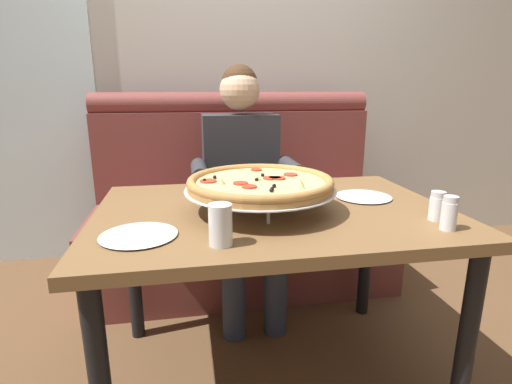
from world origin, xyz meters
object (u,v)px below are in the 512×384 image
plate_near_left (138,233)px  diner_main (243,175)px  dining_table (273,230)px  shaker_parmesan (437,208)px  pizza (260,184)px  booth_bench (240,215)px  plate_near_right (364,195)px  shaker_oregano (449,216)px  drinking_glass (221,227)px

plate_near_left → diner_main: bearing=62.6°
dining_table → shaker_parmesan: 0.57m
pizza → booth_bench: bearing=86.7°
booth_bench → plate_near_right: booth_bench is taller
diner_main → shaker_parmesan: size_ratio=12.84×
booth_bench → plate_near_left: size_ratio=7.47×
diner_main → shaker_oregano: 1.09m
shaker_parmesan → drinking_glass: (-0.74, -0.09, 0.01)m
shaker_parmesan → plate_near_right: size_ratio=0.44×
shaker_oregano → plate_near_right: bearing=104.1°
booth_bench → plate_near_left: (-0.46, -1.12, 0.34)m
pizza → drinking_glass: 0.34m
plate_near_left → pizza: bearing=24.6°
dining_table → shaker_oregano: (0.49, -0.32, 0.13)m
diner_main → plate_near_left: diner_main is taller
plate_near_right → drinking_glass: (-0.62, -0.39, 0.04)m
pizza → plate_near_right: bearing=12.3°
booth_bench → dining_table: size_ratio=1.35×
pizza → plate_near_right: 0.47m
shaker_parmesan → drinking_glass: 0.74m
booth_bench → shaker_parmesan: 1.30m
shaker_parmesan → shaker_oregano: 0.09m
booth_bench → shaker_parmesan: bearing=-65.8°
shaker_oregano → plate_near_left: 0.96m
booth_bench → plate_near_left: booth_bench is taller
dining_table → shaker_oregano: bearing=-32.7°
drinking_glass → diner_main: bearing=78.0°
plate_near_left → drinking_glass: drinking_glass is taller
dining_table → drinking_glass: 0.41m
plate_near_right → drinking_glass: size_ratio=1.86×
shaker_oregano → plate_near_right: (-0.10, 0.39, -0.04)m
shaker_parmesan → plate_near_left: shaker_parmesan is taller
pizza → shaker_oregano: (0.54, -0.30, -0.06)m
dining_table → shaker_oregano: size_ratio=11.81×
booth_bench → plate_near_right: 0.98m
pizza → plate_near_left: pizza is taller
diner_main → plate_near_left: size_ratio=5.48×
diner_main → drinking_glass: bearing=-102.0°
shaker_oregano → plate_near_left: (-0.95, 0.11, -0.04)m
diner_main → pizza: (-0.03, -0.67, 0.12)m
pizza → plate_near_left: (-0.41, -0.19, -0.09)m
dining_table → plate_near_right: size_ratio=5.75×
shaker_oregano → drinking_glass: size_ratio=0.91×
plate_near_left → drinking_glass: 0.26m
dining_table → booth_bench: bearing=90.0°
dining_table → plate_near_left: (-0.46, -0.21, 0.09)m
shaker_parmesan → drinking_glass: drinking_glass is taller
dining_table → plate_near_left: plate_near_left is taller
booth_bench → diner_main: diner_main is taller
shaker_oregano → drinking_glass: 0.72m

